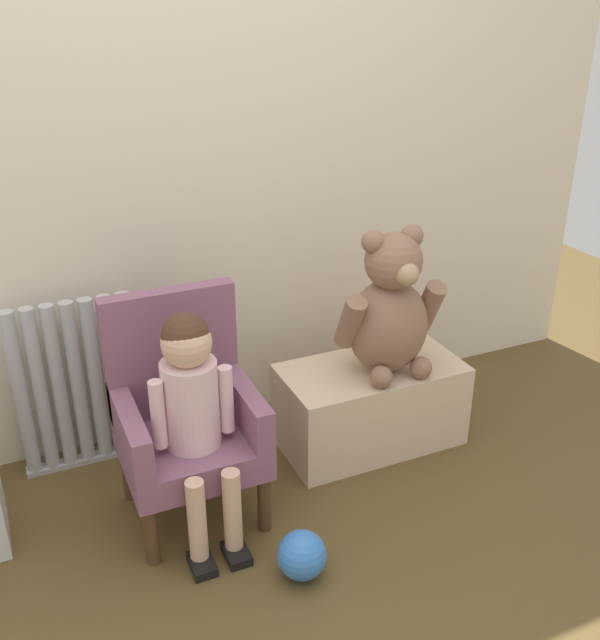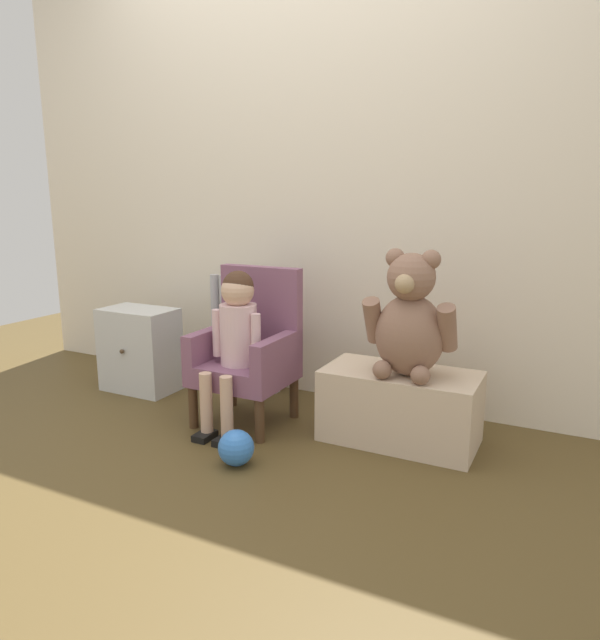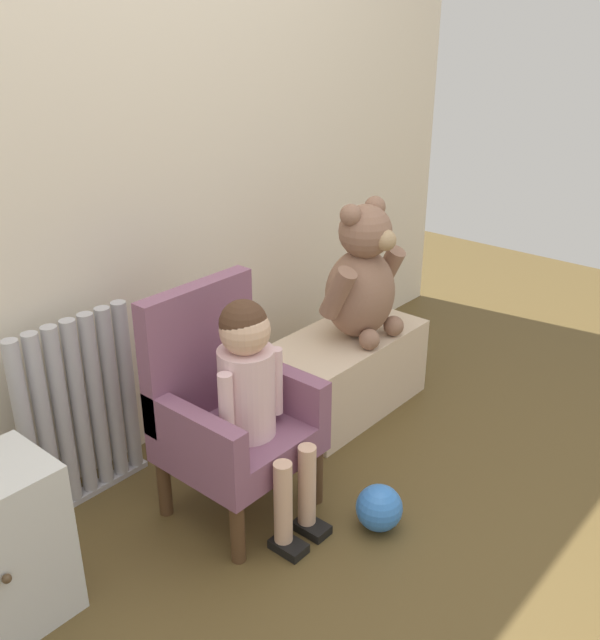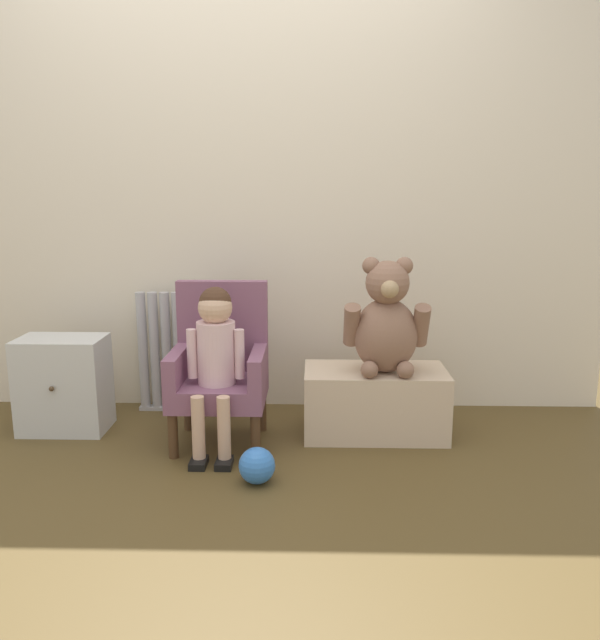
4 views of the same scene
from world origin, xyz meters
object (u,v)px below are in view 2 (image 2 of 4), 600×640
object	(u,v)px
low_bench	(400,406)
toy_ball	(236,448)
radiator	(244,333)
child_figure	(235,327)
small_dresser	(140,350)
large_teddy_bear	(410,321)
child_armchair	(249,349)

from	to	relation	value
low_bench	toy_ball	world-z (taller)	low_bench
radiator	child_figure	distance (m)	0.60
small_dresser	low_bench	bearing A→B (deg)	-0.58
child_figure	toy_ball	size ratio (longest dim) A/B	5.02
child_figure	large_teddy_bear	distance (m)	0.78
child_figure	low_bench	xyz separation A→B (m)	(0.72, 0.19, -0.32)
child_armchair	child_figure	bearing A→B (deg)	-90.00
child_armchair	large_teddy_bear	world-z (taller)	large_teddy_bear
low_bench	large_teddy_bear	bearing A→B (deg)	-43.65
child_armchair	radiator	bearing A→B (deg)	125.82
small_dresser	large_teddy_bear	world-z (taller)	large_teddy_bear
radiator	large_teddy_bear	distance (m)	1.12
child_figure	radiator	bearing A→B (deg)	119.05
large_teddy_bear	small_dresser	bearing A→B (deg)	178.05
small_dresser	large_teddy_bear	bearing A→B (deg)	-1.95
toy_ball	child_armchair	bearing A→B (deg)	114.95
radiator	small_dresser	distance (m)	0.58
radiator	child_figure	xyz separation A→B (m)	(0.28, -0.50, 0.17)
small_dresser	radiator	bearing A→B (deg)	30.34
large_teddy_bear	toy_ball	distance (m)	0.88
small_dresser	child_armchair	world-z (taller)	child_armchair
radiator	large_teddy_bear	size ratio (longest dim) A/B	1.19
child_figure	child_armchair	bearing A→B (deg)	90.00
low_bench	large_teddy_bear	world-z (taller)	large_teddy_bear
small_dresser	child_armchair	bearing A→B (deg)	-6.98
low_bench	child_armchair	bearing A→B (deg)	-173.72
radiator	small_dresser	bearing A→B (deg)	-149.66
child_armchair	child_figure	world-z (taller)	child_figure
large_teddy_bear	toy_ball	size ratio (longest dim) A/B	3.64
child_armchair	toy_ball	xyz separation A→B (m)	(0.21, -0.45, -0.28)
child_figure	toy_ball	bearing A→B (deg)	-57.87
large_teddy_bear	child_armchair	bearing A→B (deg)	-176.80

